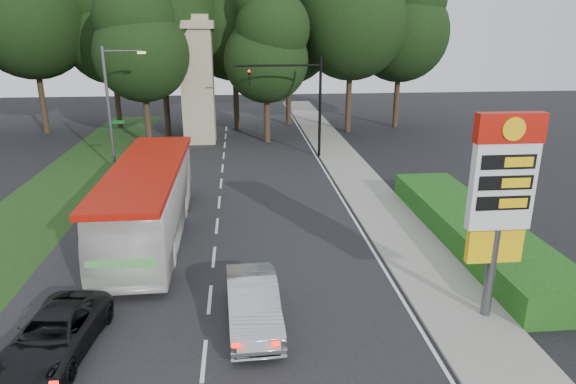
{
  "coord_description": "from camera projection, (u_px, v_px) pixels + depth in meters",
  "views": [
    {
      "loc": [
        1.23,
        -12.29,
        9.3
      ],
      "look_at": [
        3.3,
        9.3,
        2.2
      ],
      "focal_mm": 32.0,
      "sensor_mm": 36.0,
      "label": 1
    }
  ],
  "objects": [
    {
      "name": "streetlight_signs",
      "position": [
        112.0,
        103.0,
        33.21
      ],
      "size": [
        2.75,
        0.98,
        8.0
      ],
      "color": "#59595E",
      "rests_on": "ground"
    },
    {
      "name": "suv_charcoal",
      "position": [
        55.0,
        334.0,
        15.06
      ],
      "size": [
        2.63,
        4.78,
        1.27
      ],
      "primitive_type": "imported",
      "rotation": [
        0.0,
        0.0,
        -0.12
      ],
      "color": "black",
      "rests_on": "ground"
    },
    {
      "name": "transit_bus",
      "position": [
        149.0,
        202.0,
        23.08
      ],
      "size": [
        2.97,
        12.18,
        3.38
      ],
      "primitive_type": "imported",
      "rotation": [
        0.0,
        0.0,
        0.01
      ],
      "color": "white",
      "rests_on": "ground"
    },
    {
      "name": "tree_monument_right",
      "position": [
        266.0,
        42.0,
        40.14
      ],
      "size": [
        6.72,
        6.72,
        13.2
      ],
      "color": "#2D2116",
      "rests_on": "ground"
    },
    {
      "name": "grass_verge_left",
      "position": [
        61.0,
        188.0,
        30.57
      ],
      "size": [
        5.0,
        50.0,
        0.02
      ],
      "primitive_type": "cube",
      "color": "#193814",
      "rests_on": "ground"
    },
    {
      "name": "sidewalk_right",
      "position": [
        383.0,
        212.0,
        26.51
      ],
      "size": [
        3.0,
        80.0,
        0.12
      ],
      "primitive_type": "cube",
      "color": "gray",
      "rests_on": "ground"
    },
    {
      "name": "monument",
      "position": [
        198.0,
        79.0,
        41.02
      ],
      "size": [
        3.0,
        3.0,
        10.05
      ],
      "color": "gray",
      "rests_on": "ground"
    },
    {
      "name": "tree_monument_left",
      "position": [
        140.0,
        33.0,
        38.6
      ],
      "size": [
        7.28,
        7.28,
        14.3
      ],
      "color": "#2D2116",
      "rests_on": "ground"
    },
    {
      "name": "tree_center_right",
      "position": [
        233.0,
        3.0,
        44.18
      ],
      "size": [
        9.24,
        9.24,
        18.15
      ],
      "color": "#2D2116",
      "rests_on": "ground"
    },
    {
      "name": "tree_west_near",
      "position": [
        109.0,
        16.0,
        45.39
      ],
      "size": [
        8.4,
        8.4,
        16.5
      ],
      "color": "#2D2116",
      "rests_on": "ground"
    },
    {
      "name": "hedge",
      "position": [
        474.0,
        230.0,
        22.83
      ],
      "size": [
        3.0,
        14.0,
        1.2
      ],
      "primitive_type": "cube",
      "color": "#144B14",
      "rests_on": "ground"
    },
    {
      "name": "ground",
      "position": [
        203.0,
        372.0,
        14.41
      ],
      "size": [
        120.0,
        120.0,
        0.0
      ],
      "primitive_type": "plane",
      "color": "black",
      "rests_on": "ground"
    },
    {
      "name": "traffic_signal_mast",
      "position": [
        302.0,
        93.0,
        36.17
      ],
      "size": [
        6.1,
        0.35,
        7.2
      ],
      "color": "black",
      "rests_on": "ground"
    },
    {
      "name": "road_surface",
      "position": [
        218.0,
        219.0,
        25.76
      ],
      "size": [
        14.0,
        80.0,
        0.02
      ],
      "primitive_type": "cube",
      "color": "black",
      "rests_on": "ground"
    },
    {
      "name": "sedan_silver",
      "position": [
        253.0,
        303.0,
        16.5
      ],
      "size": [
        1.82,
        4.69,
        1.52
      ],
      "primitive_type": "imported",
      "rotation": [
        0.0,
        0.0,
        0.05
      ],
      "color": "#B1B5B9",
      "rests_on": "ground"
    },
    {
      "name": "tree_east_near",
      "position": [
        289.0,
        20.0,
        46.94
      ],
      "size": [
        8.12,
        8.12,
        15.95
      ],
      "color": "#2D2116",
      "rests_on": "ground"
    },
    {
      "name": "gas_station_pylon",
      "position": [
        502.0,
        190.0,
        15.74
      ],
      "size": [
        2.1,
        0.45,
        6.85
      ],
      "color": "#59595E",
      "rests_on": "ground"
    },
    {
      "name": "tree_far_east",
      "position": [
        402.0,
        12.0,
        45.75
      ],
      "size": [
        8.68,
        8.68,
        17.05
      ],
      "color": "#2D2116",
      "rests_on": "ground"
    }
  ]
}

